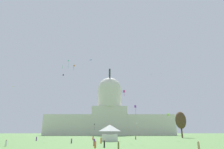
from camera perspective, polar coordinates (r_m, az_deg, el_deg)
name	(u,v)px	position (r m, az deg, el deg)	size (l,w,h in m)	color
capitol_building	(109,115)	(183.57, -0.77, -12.37)	(120.28, 23.43, 65.51)	beige
event_tent	(110,133)	(71.48, -0.69, -17.29)	(5.89, 6.07, 5.81)	white
tree_east_mid	(181,120)	(119.93, 20.20, -13.00)	(8.40, 8.37, 14.70)	#4C3823
person_orange_back_left	(95,145)	(42.51, -5.14, -20.52)	(0.55, 0.55, 1.49)	orange
person_white_lawn_far_right	(6,143)	(53.29, -29.60, -17.78)	(0.57, 0.57, 1.49)	silver
person_red_edge_west	(93,138)	(81.53, -5.80, -18.76)	(0.58, 0.58, 1.69)	red
person_maroon_back_right	(136,138)	(86.85, 7.24, -18.65)	(0.45, 0.45, 1.50)	maroon
person_black_aisle_center	(104,144)	(43.59, -2.36, -20.36)	(0.42, 0.42, 1.64)	black
person_purple_front_right	(36,139)	(79.52, -22.05, -17.74)	(0.57, 0.57, 1.59)	#703D93
person_orange_near_tent	(101,140)	(58.96, -3.36, -19.45)	(0.57, 0.57, 1.76)	orange
person_tan_near_tree_east	(199,146)	(41.85, 24.92, -19.08)	(0.54, 0.54, 1.61)	tan
person_purple_back_center	(94,142)	(48.64, -5.42, -19.93)	(0.62, 0.62, 1.75)	#703D93
person_purple_deep_crowd	(71,141)	(59.78, -12.26, -19.19)	(0.52, 0.52, 1.49)	#703D93
person_olive_mid_left	(118,145)	(39.05, 1.97, -20.81)	(0.42, 0.42, 1.52)	olive
kite_blue_mid	(152,75)	(96.84, 11.96, -0.13)	(0.44, 0.71, 0.89)	blue
kite_black_low	(95,126)	(128.71, -5.34, -15.23)	(0.62, 0.56, 4.08)	black
kite_pink_high	(161,74)	(134.31, 14.60, 0.25)	(1.53, 1.62, 0.38)	pink
kite_magenta_low	(124,92)	(70.06, 3.71, -5.28)	(0.76, 0.28, 2.33)	#D1339E
kite_yellow_mid	(14,87)	(85.09, -27.72, -3.43)	(1.20, 1.39, 0.31)	yellow
kite_turquoise_high	(69,62)	(100.39, -13.00, 3.70)	(1.43, 1.83, 4.07)	teal
kite_violet_low	(135,108)	(57.39, 7.15, -10.03)	(0.67, 0.22, 2.86)	purple
kite_cyan_mid	(122,92)	(154.85, 3.00, -5.47)	(0.63, 0.68, 2.40)	#33BCDB
kite_orange_high	(74,66)	(117.35, -11.51, 2.62)	(1.01, 0.99, 3.31)	orange
kite_red_low	(111,126)	(161.60, -0.30, -15.41)	(0.70, 0.41, 2.99)	red
kite_green_high	(62,66)	(130.54, -14.89, 2.51)	(0.44, 0.75, 4.07)	green
kite_white_low	(136,125)	(162.39, 7.48, -14.92)	(0.81, 1.19, 3.90)	white
kite_lime_low	(168,114)	(78.22, 16.73, -11.59)	(0.97, 0.99, 0.93)	#8CD133
kite_blue_high	(91,61)	(144.62, -6.36, 4.17)	(1.86, 1.82, 0.35)	blue
kite_black_high	(63,75)	(153.63, -14.64, -0.13)	(1.11, 1.12, 0.93)	black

